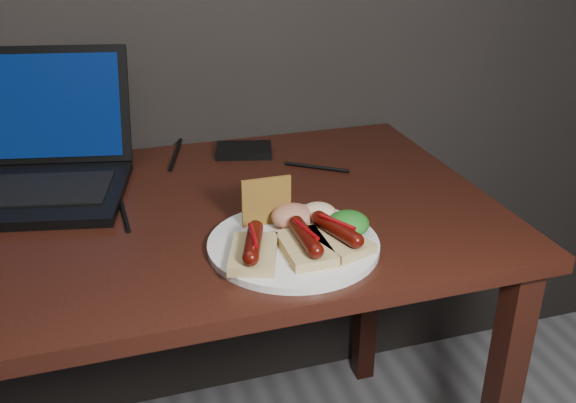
# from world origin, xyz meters

# --- Properties ---
(desk) EXTENTS (1.40, 0.70, 0.75)m
(desk) POSITION_xyz_m (0.00, 1.38, 0.66)
(desk) COLOR #37150D
(desk) RESTS_ON ground
(laptop) EXTENTS (0.43, 0.42, 0.25)m
(laptop) POSITION_xyz_m (-0.13, 1.58, 0.80)
(laptop) COLOR black
(laptop) RESTS_ON desk
(hard_drive) EXTENTS (0.14, 0.12, 0.02)m
(hard_drive) POSITION_xyz_m (0.30, 1.63, 0.76)
(hard_drive) COLOR black
(hard_drive) RESTS_ON desk
(desk_cables) EXTENTS (0.96, 0.46, 0.01)m
(desk_cables) POSITION_xyz_m (0.01, 1.52, 0.75)
(desk_cables) COLOR black
(desk_cables) RESTS_ON desk
(plate) EXTENTS (0.32, 0.32, 0.01)m
(plate) POSITION_xyz_m (0.28, 1.19, 0.76)
(plate) COLOR silver
(plate) RESTS_ON desk
(bread_sausage_left) EXTENTS (0.10, 0.13, 0.04)m
(bread_sausage_left) POSITION_xyz_m (0.20, 1.16, 0.78)
(bread_sausage_left) COLOR #D7BD7E
(bread_sausage_left) RESTS_ON plate
(bread_sausage_center) EXTENTS (0.07, 0.12, 0.04)m
(bread_sausage_center) POSITION_xyz_m (0.29, 1.15, 0.78)
(bread_sausage_center) COLOR #D7BD7E
(bread_sausage_center) RESTS_ON plate
(bread_sausage_right) EXTENTS (0.10, 0.13, 0.04)m
(bread_sausage_right) POSITION_xyz_m (0.34, 1.16, 0.78)
(bread_sausage_right) COLOR #D7BD7E
(bread_sausage_right) RESTS_ON plate
(crispbread) EXTENTS (0.08, 0.01, 0.08)m
(crispbread) POSITION_xyz_m (0.26, 1.27, 0.80)
(crispbread) COLOR #A6742D
(crispbread) RESTS_ON plate
(salad_greens) EXTENTS (0.07, 0.07, 0.04)m
(salad_greens) POSITION_xyz_m (0.37, 1.19, 0.78)
(salad_greens) COLOR #115618
(salad_greens) RESTS_ON plate
(salsa_mound) EXTENTS (0.07, 0.07, 0.04)m
(salsa_mound) POSITION_xyz_m (0.29, 1.24, 0.78)
(salsa_mound) COLOR #AA1411
(salsa_mound) RESTS_ON plate
(coleslaw_mound) EXTENTS (0.06, 0.06, 0.04)m
(coleslaw_mound) POSITION_xyz_m (0.34, 1.24, 0.78)
(coleslaw_mound) COLOR #EEE7CD
(coleslaw_mound) RESTS_ON plate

